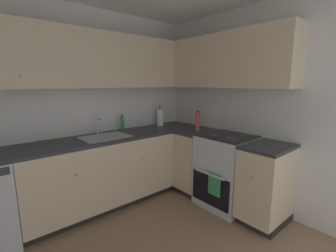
% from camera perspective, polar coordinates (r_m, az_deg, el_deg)
% --- Properties ---
extents(wall_back, '(4.01, 0.05, 2.50)m').
position_cam_1_polar(wall_back, '(3.06, -26.64, 3.51)').
color(wall_back, silver).
rests_on(wall_back, ground_plane).
extents(wall_right, '(0.05, 3.18, 2.50)m').
position_cam_1_polar(wall_right, '(3.05, 22.21, 3.84)').
color(wall_right, silver).
rests_on(wall_right, ground_plane).
extents(lower_cabinets_back, '(1.87, 0.62, 0.87)m').
position_cam_1_polar(lower_cabinets_back, '(3.08, -16.17, -11.25)').
color(lower_cabinets_back, beige).
rests_on(lower_cabinets_back, ground_plane).
extents(countertop_back, '(3.08, 0.60, 0.03)m').
position_cam_1_polar(countertop_back, '(2.94, -16.64, -3.11)').
color(countertop_back, '#2D2D33').
rests_on(countertop_back, lower_cabinets_back).
extents(lower_cabinets_right, '(0.62, 1.43, 0.87)m').
position_cam_1_polar(lower_cabinets_right, '(3.08, 14.88, -11.23)').
color(lower_cabinets_right, beige).
rests_on(lower_cabinets_right, ground_plane).
extents(countertop_right, '(0.60, 1.43, 0.03)m').
position_cam_1_polar(countertop_right, '(2.94, 15.26, -3.06)').
color(countertop_right, '#2D2D33').
rests_on(countertop_right, lower_cabinets_right).
extents(oven_range, '(0.68, 0.62, 1.06)m').
position_cam_1_polar(oven_range, '(3.10, 14.38, -10.58)').
color(oven_range, silver).
rests_on(oven_range, ground_plane).
extents(upper_cabinets_back, '(2.76, 0.34, 0.66)m').
position_cam_1_polar(upper_cabinets_back, '(2.95, -21.74, 15.24)').
color(upper_cabinets_back, beige).
extents(upper_cabinets_right, '(0.32, 1.98, 0.66)m').
position_cam_1_polar(upper_cabinets_right, '(3.19, 12.31, 15.33)').
color(upper_cabinets_right, beige).
extents(sink, '(0.56, 0.40, 0.10)m').
position_cam_1_polar(sink, '(2.95, -15.26, -3.47)').
color(sink, '#B7B7BC').
rests_on(sink, countertop_back).
extents(faucet, '(0.07, 0.16, 0.22)m').
position_cam_1_polar(faucet, '(3.10, -16.98, 0.34)').
color(faucet, silver).
rests_on(faucet, countertop_back).
extents(soap_bottle, '(0.05, 0.05, 0.23)m').
position_cam_1_polar(soap_bottle, '(3.26, -11.30, 0.60)').
color(soap_bottle, '#338C4C').
rests_on(soap_bottle, countertop_back).
extents(paper_towel_roll, '(0.11, 0.11, 0.32)m').
position_cam_1_polar(paper_towel_roll, '(3.60, -2.00, 2.17)').
color(paper_towel_roll, white).
rests_on(paper_towel_roll, countertop_back).
extents(oil_bottle, '(0.06, 0.06, 0.28)m').
position_cam_1_polar(oil_bottle, '(3.24, 7.35, 1.19)').
color(oil_bottle, '#BF4C3F').
rests_on(oil_bottle, countertop_right).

